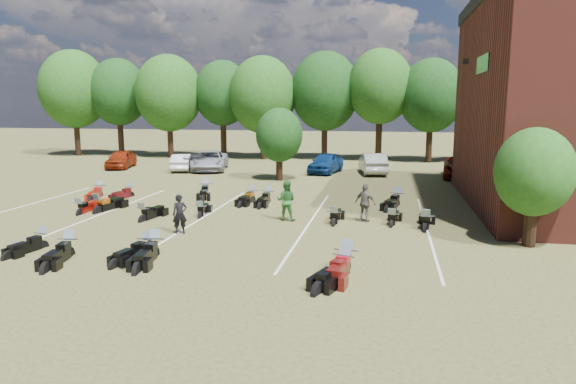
% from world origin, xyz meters
% --- Properties ---
extents(ground, '(160.00, 160.00, 0.00)m').
position_xyz_m(ground, '(0.00, 0.00, 0.00)').
color(ground, brown).
rests_on(ground, ground).
extents(car_0, '(2.65, 4.60, 1.47)m').
position_xyz_m(car_0, '(-16.09, 19.59, 0.74)').
color(car_0, maroon).
rests_on(car_0, ground).
extents(car_1, '(2.36, 4.24, 1.32)m').
position_xyz_m(car_1, '(-10.48, 18.94, 0.66)').
color(car_1, '#B8B7BC').
rests_on(car_1, ground).
extents(car_2, '(3.72, 5.95, 1.53)m').
position_xyz_m(car_2, '(-8.48, 19.59, 0.77)').
color(car_2, '#989AA0').
rests_on(car_2, ground).
extents(car_3, '(2.95, 4.93, 1.34)m').
position_xyz_m(car_3, '(-9.57, 19.83, 0.67)').
color(car_3, black).
rests_on(car_3, ground).
extents(car_4, '(2.63, 4.78, 1.54)m').
position_xyz_m(car_4, '(0.69, 19.83, 0.77)').
color(car_4, navy).
rests_on(car_4, ground).
extents(car_5, '(2.40, 4.93, 1.55)m').
position_xyz_m(car_5, '(4.21, 20.09, 0.78)').
color(car_5, '#A3A39E').
rests_on(car_5, ground).
extents(car_6, '(3.14, 5.81, 1.55)m').
position_xyz_m(car_6, '(10.52, 19.14, 0.77)').
color(car_6, '#5F1005').
rests_on(car_6, ground).
extents(car_7, '(3.12, 5.73, 1.58)m').
position_xyz_m(car_7, '(14.51, 19.72, 0.79)').
color(car_7, '#3C3B40').
rests_on(car_7, ground).
extents(person_black, '(0.70, 0.62, 1.61)m').
position_xyz_m(person_black, '(-2.84, 0.24, 0.80)').
color(person_black, black).
rests_on(person_black, ground).
extents(person_green, '(0.90, 0.72, 1.81)m').
position_xyz_m(person_green, '(0.89, 3.42, 0.90)').
color(person_green, '#245B22').
rests_on(person_green, ground).
extents(person_grey, '(1.09, 0.85, 1.72)m').
position_xyz_m(person_grey, '(4.38, 3.79, 0.86)').
color(person_grey, '#514C45').
rests_on(person_grey, ground).
extents(motorcycle_1, '(0.95, 2.07, 1.11)m').
position_xyz_m(motorcycle_1, '(-6.97, -2.70, 0.00)').
color(motorcycle_1, black).
rests_on(motorcycle_1, ground).
extents(motorcycle_2, '(1.11, 2.38, 1.27)m').
position_xyz_m(motorcycle_2, '(-5.35, -3.48, 0.00)').
color(motorcycle_2, black).
rests_on(motorcycle_2, ground).
extents(motorcycle_3, '(1.04, 2.43, 1.31)m').
position_xyz_m(motorcycle_3, '(-2.45, -2.94, 0.00)').
color(motorcycle_3, black).
rests_on(motorcycle_3, ground).
extents(motorcycle_4, '(1.08, 2.18, 1.16)m').
position_xyz_m(motorcycle_4, '(-2.87, -2.81, 0.00)').
color(motorcycle_4, black).
rests_on(motorcycle_4, ground).
extents(motorcycle_5, '(1.51, 2.50, 1.33)m').
position_xyz_m(motorcycle_5, '(4.08, -3.68, 0.00)').
color(motorcycle_5, black).
rests_on(motorcycle_5, ground).
extents(motorcycle_6, '(1.17, 2.60, 1.40)m').
position_xyz_m(motorcycle_6, '(4.12, -3.20, 0.00)').
color(motorcycle_6, '#450D09').
rests_on(motorcycle_6, ground).
extents(motorcycle_7, '(0.77, 2.07, 1.14)m').
position_xyz_m(motorcycle_7, '(-8.94, 2.72, 0.00)').
color(motorcycle_7, maroon).
rests_on(motorcycle_7, ground).
extents(motorcycle_8, '(1.24, 2.52, 1.35)m').
position_xyz_m(motorcycle_8, '(-8.30, 3.27, 0.00)').
color(motorcycle_8, black).
rests_on(motorcycle_8, ground).
extents(motorcycle_9, '(1.01, 2.25, 1.21)m').
position_xyz_m(motorcycle_9, '(-5.34, 1.99, 0.00)').
color(motorcycle_9, black).
rests_on(motorcycle_9, ground).
extents(motorcycle_10, '(0.92, 2.09, 1.12)m').
position_xyz_m(motorcycle_10, '(-3.12, 3.21, 0.00)').
color(motorcycle_10, black).
rests_on(motorcycle_10, ground).
extents(motorcycle_11, '(0.74, 2.16, 1.20)m').
position_xyz_m(motorcycle_11, '(3.09, 2.90, 0.00)').
color(motorcycle_11, black).
rests_on(motorcycle_11, ground).
extents(motorcycle_12, '(0.91, 2.11, 1.14)m').
position_xyz_m(motorcycle_12, '(5.54, 3.14, 0.00)').
color(motorcycle_12, black).
rests_on(motorcycle_12, ground).
extents(motorcycle_13, '(1.04, 2.43, 1.31)m').
position_xyz_m(motorcycle_13, '(6.89, 2.63, 0.00)').
color(motorcycle_13, black).
rests_on(motorcycle_13, ground).
extents(motorcycle_14, '(1.00, 2.13, 1.14)m').
position_xyz_m(motorcycle_14, '(-8.93, 7.60, 0.00)').
color(motorcycle_14, '#42090E').
rests_on(motorcycle_14, ground).
extents(motorcycle_15, '(1.29, 2.41, 1.28)m').
position_xyz_m(motorcycle_15, '(-10.65, 7.33, 0.00)').
color(motorcycle_15, maroon).
rests_on(motorcycle_15, ground).
extents(motorcycle_16, '(1.41, 2.59, 1.38)m').
position_xyz_m(motorcycle_16, '(-4.86, 8.76, 0.00)').
color(motorcycle_16, black).
rests_on(motorcycle_16, ground).
extents(motorcycle_17, '(0.97, 2.30, 1.24)m').
position_xyz_m(motorcycle_17, '(-1.78, 7.49, 0.00)').
color(motorcycle_17, black).
rests_on(motorcycle_17, ground).
extents(motorcycle_18, '(0.77, 2.27, 1.26)m').
position_xyz_m(motorcycle_18, '(-0.89, 7.40, 0.00)').
color(motorcycle_18, black).
rests_on(motorcycle_18, ground).
extents(motorcycle_19, '(1.42, 2.51, 1.34)m').
position_xyz_m(motorcycle_19, '(5.82, 7.81, 0.00)').
color(motorcycle_19, black).
rests_on(motorcycle_19, ground).
extents(tree_line, '(56.00, 6.00, 9.79)m').
position_xyz_m(tree_line, '(-1.00, 29.00, 6.31)').
color(tree_line, black).
rests_on(tree_line, ground).
extents(young_tree_near_building, '(2.80, 2.80, 4.16)m').
position_xyz_m(young_tree_near_building, '(10.50, 1.00, 2.75)').
color(young_tree_near_building, black).
rests_on(young_tree_near_building, ground).
extents(young_tree_midfield, '(3.20, 3.20, 4.70)m').
position_xyz_m(young_tree_midfield, '(-2.00, 15.50, 3.09)').
color(young_tree_midfield, black).
rests_on(young_tree_midfield, ground).
extents(parking_lines, '(20.10, 14.00, 0.01)m').
position_xyz_m(parking_lines, '(-3.00, 3.00, 0.01)').
color(parking_lines, silver).
rests_on(parking_lines, ground).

